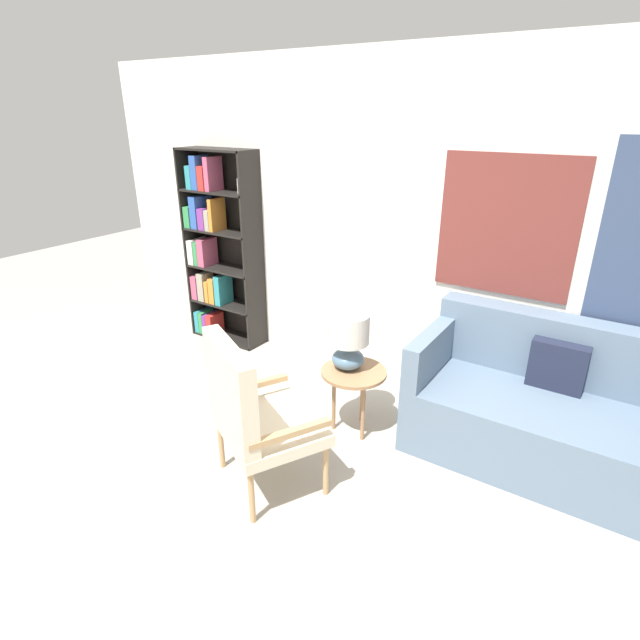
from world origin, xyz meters
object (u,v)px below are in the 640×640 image
at_px(couch, 546,412).
at_px(side_table, 354,378).
at_px(bookshelf, 216,248).
at_px(table_lamp, 348,338).
at_px(armchair, 250,409).

distance_m(couch, side_table, 1.33).
bearing_deg(bookshelf, table_lamp, -19.95).
bearing_deg(table_lamp, armchair, -99.99).
relative_size(bookshelf, table_lamp, 4.51).
xyz_separation_m(side_table, table_lamp, (-0.06, 0.01, 0.30)).
relative_size(armchair, side_table, 2.05).
relative_size(couch, side_table, 3.43).
xyz_separation_m(bookshelf, couch, (3.27, -0.28, -0.61)).
bearing_deg(bookshelf, armchair, -41.86).
distance_m(armchair, table_lamp, 0.93).
height_order(side_table, table_lamp, table_lamp).
xyz_separation_m(bookshelf, table_lamp, (1.96, -0.71, -0.22)).
distance_m(bookshelf, table_lamp, 2.09).
height_order(bookshelf, armchair, bookshelf).
distance_m(couch, table_lamp, 1.43).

